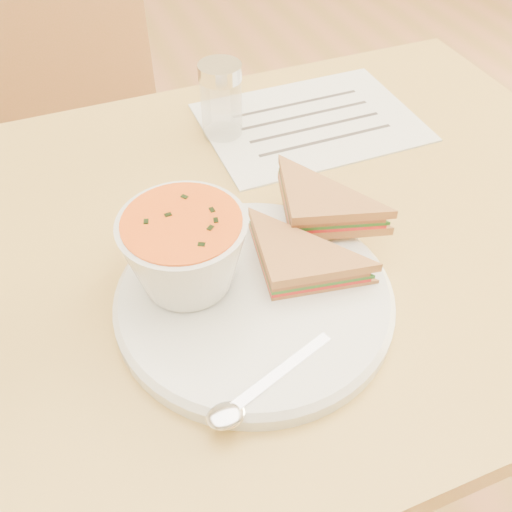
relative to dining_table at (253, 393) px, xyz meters
name	(u,v)px	position (x,y,z in m)	size (l,w,h in m)	color
floor	(254,486)	(0.00, 0.00, -0.38)	(5.00, 6.00, 0.01)	olive
dining_table	(253,393)	(0.00, 0.00, 0.00)	(1.00, 0.70, 0.75)	olive
chair_far	(109,156)	(-0.10, 0.62, 0.10)	(0.42, 0.42, 0.94)	brown
plate	(254,299)	(-0.04, -0.11, 0.38)	(0.29, 0.29, 0.02)	silver
soup_bowl	(186,255)	(-0.10, -0.07, 0.43)	(0.13, 0.13, 0.09)	silver
sandwich_half_a	(272,294)	(-0.03, -0.13, 0.41)	(0.11, 0.11, 0.03)	#BA7B41
sandwich_half_b	(291,230)	(0.02, -0.07, 0.42)	(0.11, 0.11, 0.04)	#BA7B41
spoon	(271,380)	(-0.07, -0.21, 0.40)	(0.18, 0.04, 0.01)	silver
paper_menu	(310,122)	(0.16, 0.18, 0.38)	(0.31, 0.23, 0.00)	white
condiment_shaker	(221,101)	(0.03, 0.20, 0.43)	(0.06, 0.06, 0.11)	silver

